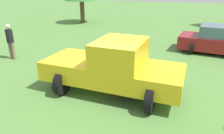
# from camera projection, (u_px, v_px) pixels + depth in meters

# --- Properties ---
(ground_plane) EXTENTS (80.00, 80.00, 0.00)m
(ground_plane) POSITION_uv_depth(u_px,v_px,m) (112.00, 87.00, 7.68)
(ground_plane) COLOR #54843D
(pickup_truck) EXTENTS (2.41, 4.63, 1.83)m
(pickup_truck) POSITION_uv_depth(u_px,v_px,m) (115.00, 66.00, 7.01)
(pickup_truck) COLOR black
(pickup_truck) RESTS_ON ground_plane
(sedan_near) EXTENTS (2.49, 4.52, 1.47)m
(sedan_near) POSITION_uv_depth(u_px,v_px,m) (222.00, 41.00, 11.17)
(sedan_near) COLOR black
(sedan_near) RESTS_ON ground_plane
(person_visitor) EXTENTS (0.33, 0.34, 1.73)m
(person_visitor) POSITION_uv_depth(u_px,v_px,m) (10.00, 40.00, 10.22)
(person_visitor) COLOR #7A6B51
(person_visitor) RESTS_ON ground_plane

